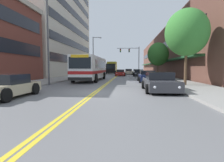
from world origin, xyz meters
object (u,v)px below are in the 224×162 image
Objects in this scene: car_beige_parked_left_mid at (7,87)px; box_truck at (112,68)px; street_lamp_left_far at (94,53)px; street_tree_right_mid at (158,54)px; car_dark_grey_parked_right_foreground at (160,82)px; car_navy_parked_right_mid at (147,77)px; fire_hydrant at (163,78)px; street_tree_right_near at (187,33)px; car_white_parked_right_far at (137,72)px; car_champagne_moving_second at (129,72)px; car_black_parked_left_near at (94,73)px; car_red_moving_lead at (120,73)px; street_lamp_left_near at (51,31)px; traffic_signal_mast at (132,55)px; car_charcoal_parked_right_end at (139,73)px; city_bus at (91,67)px.

box_truck is (2.05, 41.58, 1.14)m from car_beige_parked_left_mid.
street_lamp_left_far reaches higher than street_tree_right_mid.
car_dark_grey_parked_right_foreground reaches higher than car_navy_parked_right_mid.
fire_hydrant is at bearing -59.51° from street_lamp_left_far.
street_tree_right_near is (12.23, -21.92, -0.23)m from street_lamp_left_far.
car_white_parked_right_far is 2.01m from car_champagne_moving_second.
car_white_parked_right_far is (0.03, 24.06, 0.01)m from car_navy_parked_right_mid.
car_beige_parked_left_mid is at bearing -92.83° from box_truck.
street_tree_right_near is 13.78m from street_tree_right_mid.
car_red_moving_lead is (4.98, 3.39, 0.00)m from car_black_parked_left_near.
street_tree_right_near is at bearing -72.32° from car_red_moving_lead.
street_lamp_left_far is 9.29× the size of fire_hydrant.
car_white_parked_right_far is at bearing 65.95° from car_red_moving_lead.
car_navy_parked_right_mid is at bearing -106.74° from street_tree_right_mid.
car_white_parked_right_far is at bearing 71.78° from street_lamp_left_near.
car_navy_parked_right_mid reaches higher than car_black_parked_left_near.
street_lamp_left_far is 14.71m from street_tree_right_mid.
car_red_moving_lead is 14.75m from box_truck.
street_tree_right_mid is (9.52, -20.94, 2.16)m from box_truck.
traffic_signal_mast is (7.59, 14.85, 4.55)m from car_black_parked_left_near.
car_dark_grey_parked_right_foreground is 32.47m from car_champagne_moving_second.
street_lamp_left_far is at bearing -136.66° from car_champagne_moving_second.
street_tree_right_mid is (11.43, -3.16, 3.29)m from car_black_parked_left_near.
car_navy_parked_right_mid reaches higher than fire_hydrant.
car_charcoal_parked_right_end is at bearing 90.03° from car_dark_grey_parked_right_foreground.
car_champagne_moving_second is (6.73, 12.07, 0.04)m from car_black_parked_left_near.
traffic_signal_mast is at bearing 49.69° from street_lamp_left_far.
car_dark_grey_parked_right_foreground reaches higher than car_beige_parked_left_mid.
car_navy_parked_right_mid is at bearing -89.73° from car_charcoal_parked_right_end.
street_tree_right_near reaches higher than car_charcoal_parked_right_end.
car_white_parked_right_far is (8.86, 35.57, 0.04)m from car_beige_parked_left_mid.
street_tree_right_near is (9.74, -6.66, 2.97)m from city_bus.
car_red_moving_lead is 17.88m from fire_hydrant.
car_champagne_moving_second is at bearing -107.13° from traffic_signal_mast.
box_truck is (-6.71, 16.14, 1.11)m from car_charcoal_parked_right_end.
street_tree_right_mid is (6.45, -6.56, 3.29)m from car_red_moving_lead.
car_black_parked_left_near is 23.81m from car_beige_parked_left_mid.
city_bus is 1.44× the size of box_truck.
car_black_parked_left_near is 17.38m from street_lamp_left_near.
car_champagne_moving_second is 0.79× the size of street_tree_right_mid.
car_navy_parked_right_mid is 0.83× the size of street_tree_right_mid.
car_navy_parked_right_mid is 0.62× the size of box_truck.
street_lamp_left_near is at bearing 179.34° from street_tree_right_near.
car_dark_grey_parked_right_foreground is 8.05m from car_navy_parked_right_mid.
car_dark_grey_parked_right_foreground is at bearing -20.92° from street_lamp_left_near.
car_black_parked_left_near and car_red_moving_lead have the same top height.
street_lamp_left_near is (-2.40, -6.52, 3.39)m from city_bus.
car_black_parked_left_near is 0.71× the size of street_tree_right_near.
car_beige_parked_left_mid is 4.82× the size of fire_hydrant.
street_tree_right_mid is (3.85, -18.01, -1.26)m from traffic_signal_mast.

